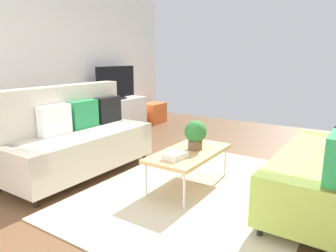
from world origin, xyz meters
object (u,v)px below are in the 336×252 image
(coffee_table, at_px, (189,154))
(table_book_0, at_px, (175,157))
(bottle_1, at_px, (113,95))
(storage_trunk, at_px, (153,113))
(vase_1, at_px, (100,98))
(potted_plant, at_px, (195,134))
(vase_0, at_px, (92,99))
(couch_beige, at_px, (76,138))
(tv_console, at_px, (116,116))
(couch_green, at_px, (334,166))
(bottle_0, at_px, (110,95))
(tv, at_px, (116,83))

(coffee_table, xyz_separation_m, table_book_0, (-0.30, -0.00, 0.05))
(bottle_1, bearing_deg, coffee_table, -120.35)
(storage_trunk, height_order, vase_1, vase_1)
(coffee_table, height_order, potted_plant, potted_plant)
(vase_0, distance_m, vase_1, 0.20)
(couch_beige, bearing_deg, coffee_table, 105.49)
(tv_console, relative_size, vase_0, 10.29)
(bottle_1, bearing_deg, storage_trunk, -2.85)
(couch_green, height_order, coffee_table, couch_green)
(tv_console, distance_m, potted_plant, 2.95)
(potted_plant, height_order, table_book_0, potted_plant)
(coffee_table, xyz_separation_m, bottle_0, (1.35, 2.49, 0.36))
(coffee_table, bearing_deg, bottle_0, 61.52)
(couch_beige, height_order, vase_0, couch_beige)
(storage_trunk, relative_size, table_book_0, 2.17)
(couch_beige, relative_size, storage_trunk, 3.66)
(couch_beige, relative_size, vase_0, 13.99)
(couch_green, height_order, tv, tv)
(vase_0, relative_size, bottle_0, 0.60)
(tv, xyz_separation_m, table_book_0, (-1.86, -2.51, -0.51))
(vase_0, bearing_deg, couch_green, -99.94)
(tv, relative_size, vase_0, 7.35)
(table_book_0, bearing_deg, coffee_table, 0.26)
(tv, distance_m, potted_plant, 2.94)
(table_book_0, bearing_deg, vase_1, 60.24)
(table_book_0, xyz_separation_m, vase_1, (1.48, 2.58, 0.28))
(potted_plant, bearing_deg, tv_console, 60.23)
(couch_green, xyz_separation_m, vase_0, (0.70, 4.00, 0.26))
(storage_trunk, relative_size, potted_plant, 1.55)
(bottle_0, distance_m, bottle_1, 0.11)
(couch_beige, xyz_separation_m, storage_trunk, (3.05, 1.01, -0.23))
(potted_plant, height_order, vase_1, vase_1)
(couch_green, height_order, bottle_0, couch_green)
(table_book_0, bearing_deg, bottle_1, 54.84)
(tv_console, xyz_separation_m, table_book_0, (-1.86, -2.53, 0.12))
(vase_1, distance_m, bottle_1, 0.29)
(coffee_table, bearing_deg, storage_trunk, 42.37)
(table_book_0, xyz_separation_m, bottle_0, (1.65, 2.49, 0.31))
(tv, distance_m, vase_0, 0.63)
(table_book_0, bearing_deg, vase_0, 63.63)
(coffee_table, height_order, bottle_1, bottle_1)
(couch_green, relative_size, vase_0, 14.05)
(vase_0, distance_m, bottle_1, 0.48)
(coffee_table, distance_m, vase_0, 2.78)
(couch_green, bearing_deg, vase_0, 80.89)
(tv, bearing_deg, table_book_0, -126.53)
(bottle_1, bearing_deg, couch_green, -106.73)
(couch_green, distance_m, storage_trunk, 4.53)
(tv_console, bearing_deg, tv, -90.00)
(tv_console, bearing_deg, potted_plant, -119.77)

